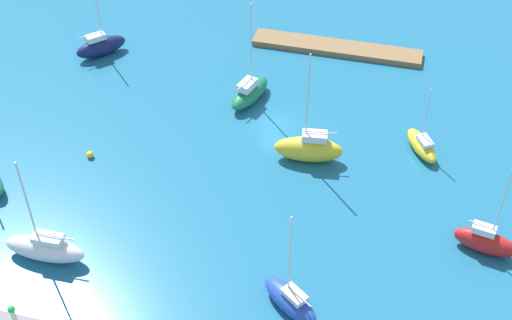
# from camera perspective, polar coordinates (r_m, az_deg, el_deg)

# --- Properties ---
(water) EXTENTS (160.00, 160.00, 0.00)m
(water) POSITION_cam_1_polar(r_m,az_deg,el_deg) (72.94, 1.45, 2.85)
(water) COLOR #1E668C
(water) RESTS_ON ground
(pier_dock) EXTENTS (19.72, 3.07, 0.67)m
(pier_dock) POSITION_cam_1_polar(r_m,az_deg,el_deg) (84.67, 6.48, 8.92)
(pier_dock) COLOR olive
(pier_dock) RESTS_ON ground
(harbor_beacon) EXTENTS (0.56, 0.56, 3.73)m
(harbor_beacon) POSITION_cam_1_polar(r_m,az_deg,el_deg) (54.38, -18.72, -12.07)
(harbor_beacon) COLOR silver
(harbor_beacon) RESTS_ON breakwater
(sailboat_yellow_by_breakwater) EXTENTS (6.82, 3.05, 12.02)m
(sailboat_yellow_by_breakwater) POSITION_cam_1_polar(r_m,az_deg,el_deg) (68.01, 4.24, 0.94)
(sailboat_yellow_by_breakwater) COLOR yellow
(sailboat_yellow_by_breakwater) RESTS_ON water
(sailboat_white_east_end) EXTENTS (7.01, 2.19, 10.58)m
(sailboat_white_east_end) POSITION_cam_1_polar(r_m,az_deg,el_deg) (61.57, -16.56, -6.76)
(sailboat_white_east_end) COLOR white
(sailboat_white_east_end) RESTS_ON water
(sailboat_blue_center_basin) EXTENTS (5.61, 4.83, 9.98)m
(sailboat_blue_center_basin) POSITION_cam_1_polar(r_m,az_deg,el_deg) (55.99, 2.76, -11.14)
(sailboat_blue_center_basin) COLOR #2347B2
(sailboat_blue_center_basin) RESTS_ON water
(sailboat_red_near_pier) EXTENTS (5.57, 2.65, 10.18)m
(sailboat_red_near_pier) POSITION_cam_1_polar(r_m,az_deg,el_deg) (62.63, 17.92, -6.20)
(sailboat_red_near_pier) COLOR red
(sailboat_red_near_pier) RESTS_ON water
(sailboat_navy_lone_south) EXTENTS (5.43, 5.65, 10.24)m
(sailboat_navy_lone_south) POSITION_cam_1_polar(r_m,az_deg,el_deg) (84.79, -12.33, 8.92)
(sailboat_navy_lone_south) COLOR #141E4C
(sailboat_navy_lone_south) RESTS_ON water
(sailboat_yellow_far_south) EXTENTS (4.13, 5.32, 7.24)m
(sailboat_yellow_far_south) POSITION_cam_1_polar(r_m,az_deg,el_deg) (70.98, 13.14, 1.17)
(sailboat_yellow_far_south) COLOR yellow
(sailboat_yellow_far_south) RESTS_ON water
(sailboat_green_along_channel) EXTENTS (3.93, 6.66, 11.42)m
(sailboat_green_along_channel) POSITION_cam_1_polar(r_m,az_deg,el_deg) (75.54, -0.52, 5.46)
(sailboat_green_along_channel) COLOR #19724C
(sailboat_green_along_channel) RESTS_ON water
(mooring_buoy_yellow) EXTENTS (0.70, 0.70, 0.70)m
(mooring_buoy_yellow) POSITION_cam_1_polar(r_m,az_deg,el_deg) (70.63, -13.16, 0.43)
(mooring_buoy_yellow) COLOR yellow
(mooring_buoy_yellow) RESTS_ON water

